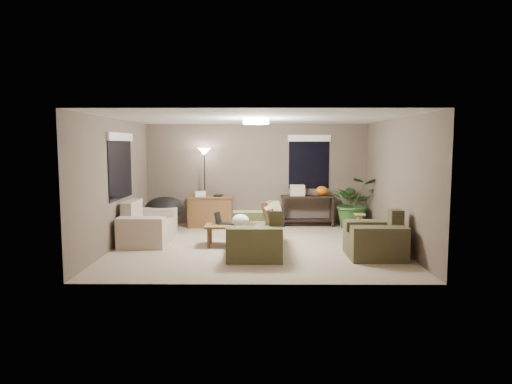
{
  "coord_description": "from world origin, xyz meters",
  "views": [
    {
      "loc": [
        0.07,
        -8.86,
        2.0
      ],
      "look_at": [
        0.0,
        0.2,
        1.05
      ],
      "focal_mm": 32.0,
      "sensor_mm": 36.0,
      "label": 1
    }
  ],
  "objects_px": {
    "papasan_chair": "(165,211)",
    "houseplant": "(354,208)",
    "loveseat": "(147,227)",
    "desk": "(210,211)",
    "main_sofa": "(257,234)",
    "floor_lamp": "(204,161)",
    "console_table": "(307,208)",
    "coffee_table": "(231,228)",
    "cat_scratching_post": "(359,227)",
    "armchair": "(376,240)"
  },
  "relations": [
    {
      "from": "floor_lamp",
      "to": "houseplant",
      "type": "height_order",
      "value": "floor_lamp"
    },
    {
      "from": "papasan_chair",
      "to": "houseplant",
      "type": "bearing_deg",
      "value": 6.33
    },
    {
      "from": "coffee_table",
      "to": "papasan_chair",
      "type": "relative_size",
      "value": 0.84
    },
    {
      "from": "coffee_table",
      "to": "main_sofa",
      "type": "bearing_deg",
      "value": -32.5
    },
    {
      "from": "coffee_table",
      "to": "desk",
      "type": "relative_size",
      "value": 0.91
    },
    {
      "from": "armchair",
      "to": "console_table",
      "type": "distance_m",
      "value": 3.22
    },
    {
      "from": "main_sofa",
      "to": "armchair",
      "type": "distance_m",
      "value": 2.18
    },
    {
      "from": "houseplant",
      "to": "armchair",
      "type": "bearing_deg",
      "value": -94.0
    },
    {
      "from": "desk",
      "to": "papasan_chair",
      "type": "xyz_separation_m",
      "value": [
        -0.99,
        -0.57,
        0.09
      ]
    },
    {
      "from": "houseplant",
      "to": "floor_lamp",
      "type": "bearing_deg",
      "value": 176.6
    },
    {
      "from": "papasan_chair",
      "to": "houseplant",
      "type": "xyz_separation_m",
      "value": [
        4.45,
        0.49,
        0.01
      ]
    },
    {
      "from": "cat_scratching_post",
      "to": "armchair",
      "type": "bearing_deg",
      "value": -93.44
    },
    {
      "from": "desk",
      "to": "houseplant",
      "type": "relative_size",
      "value": 0.9
    },
    {
      "from": "houseplant",
      "to": "cat_scratching_post",
      "type": "relative_size",
      "value": 2.45
    },
    {
      "from": "armchair",
      "to": "coffee_table",
      "type": "bearing_deg",
      "value": 161.6
    },
    {
      "from": "coffee_table",
      "to": "cat_scratching_post",
      "type": "bearing_deg",
      "value": 18.65
    },
    {
      "from": "loveseat",
      "to": "console_table",
      "type": "relative_size",
      "value": 1.23
    },
    {
      "from": "papasan_chair",
      "to": "loveseat",
      "type": "bearing_deg",
      "value": -97.22
    },
    {
      "from": "armchair",
      "to": "floor_lamp",
      "type": "distance_m",
      "value": 4.78
    },
    {
      "from": "coffee_table",
      "to": "floor_lamp",
      "type": "height_order",
      "value": "floor_lamp"
    },
    {
      "from": "console_table",
      "to": "houseplant",
      "type": "distance_m",
      "value": 1.12
    },
    {
      "from": "coffee_table",
      "to": "console_table",
      "type": "distance_m",
      "value": 2.81
    },
    {
      "from": "papasan_chair",
      "to": "floor_lamp",
      "type": "distance_m",
      "value": 1.58
    },
    {
      "from": "armchair",
      "to": "desk",
      "type": "height_order",
      "value": "armchair"
    },
    {
      "from": "loveseat",
      "to": "desk",
      "type": "distance_m",
      "value": 2.03
    },
    {
      "from": "main_sofa",
      "to": "houseplant",
      "type": "bearing_deg",
      "value": 45.28
    },
    {
      "from": "main_sofa",
      "to": "papasan_chair",
      "type": "xyz_separation_m",
      "value": [
        -2.14,
        1.84,
        0.17
      ]
    },
    {
      "from": "papasan_chair",
      "to": "houseplant",
      "type": "relative_size",
      "value": 0.97
    },
    {
      "from": "desk",
      "to": "loveseat",
      "type": "bearing_deg",
      "value": -123.78
    },
    {
      "from": "console_table",
      "to": "coffee_table",
      "type": "bearing_deg",
      "value": -128.28
    },
    {
      "from": "papasan_chair",
      "to": "floor_lamp",
      "type": "bearing_deg",
      "value": 40.26
    },
    {
      "from": "desk",
      "to": "coffee_table",
      "type": "bearing_deg",
      "value": -73.3
    },
    {
      "from": "loveseat",
      "to": "console_table",
      "type": "distance_m",
      "value": 3.94
    },
    {
      "from": "console_table",
      "to": "floor_lamp",
      "type": "relative_size",
      "value": 0.68
    },
    {
      "from": "console_table",
      "to": "cat_scratching_post",
      "type": "bearing_deg",
      "value": -52.0
    },
    {
      "from": "houseplant",
      "to": "console_table",
      "type": "bearing_deg",
      "value": 168.99
    },
    {
      "from": "loveseat",
      "to": "papasan_chair",
      "type": "bearing_deg",
      "value": 82.78
    },
    {
      "from": "console_table",
      "to": "cat_scratching_post",
      "type": "xyz_separation_m",
      "value": [
        1.0,
        -1.28,
        -0.22
      ]
    },
    {
      "from": "main_sofa",
      "to": "cat_scratching_post",
      "type": "height_order",
      "value": "main_sofa"
    },
    {
      "from": "loveseat",
      "to": "armchair",
      "type": "height_order",
      "value": "same"
    },
    {
      "from": "desk",
      "to": "floor_lamp",
      "type": "height_order",
      "value": "floor_lamp"
    },
    {
      "from": "desk",
      "to": "console_table",
      "type": "height_order",
      "value": "same"
    },
    {
      "from": "armchair",
      "to": "coffee_table",
      "type": "height_order",
      "value": "armchair"
    },
    {
      "from": "armchair",
      "to": "coffee_table",
      "type": "relative_size",
      "value": 1.0
    },
    {
      "from": "loveseat",
      "to": "cat_scratching_post",
      "type": "relative_size",
      "value": 3.2
    },
    {
      "from": "coffee_table",
      "to": "floor_lamp",
      "type": "distance_m",
      "value": 2.65
    },
    {
      "from": "loveseat",
      "to": "console_table",
      "type": "height_order",
      "value": "loveseat"
    },
    {
      "from": "coffee_table",
      "to": "cat_scratching_post",
      "type": "relative_size",
      "value": 2.0
    },
    {
      "from": "main_sofa",
      "to": "coffee_table",
      "type": "xyz_separation_m",
      "value": [
        -0.53,
        0.34,
        0.06
      ]
    },
    {
      "from": "desk",
      "to": "armchair",
      "type": "bearing_deg",
      "value": -42.15
    }
  ]
}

